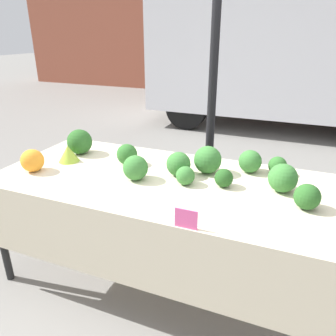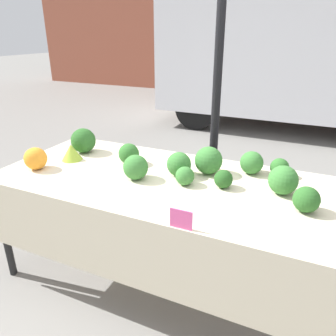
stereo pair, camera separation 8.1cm
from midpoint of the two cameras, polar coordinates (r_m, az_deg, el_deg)
The scene contains 18 objects.
ground_plane at distance 2.51m, azimuth -0.97°, elevation -18.49°, with size 40.00×40.00×0.00m, color gray.
tent_pole at distance 2.73m, azimuth 6.82°, elevation 11.92°, with size 0.07×0.07×2.30m.
parked_truck at distance 6.45m, azimuth 18.36°, elevation 17.71°, with size 4.64×2.16×2.25m.
market_table at distance 2.06m, azimuth -1.81°, elevation -4.80°, with size 2.24×0.99×0.78m.
orange_cauliflower at distance 2.37m, azimuth -23.45°, elevation 1.19°, with size 0.15×0.15×0.15m.
romanesco_head at distance 2.47m, azimuth -17.85°, elevation 2.41°, with size 0.15×0.15×0.12m.
broccoli_head_0 at distance 2.07m, azimuth -6.80°, elevation 0.03°, with size 0.16×0.16×0.16m.
broccoli_head_1 at distance 1.99m, azimuth 8.55°, elevation -1.74°, with size 0.11×0.11×0.11m.
broccoli_head_2 at distance 2.24m, azimuth 17.57°, elevation 0.40°, with size 0.12×0.12×0.12m.
broccoli_head_3 at distance 2.32m, azimuth -8.15°, elevation 2.37°, with size 0.15×0.15×0.15m.
broccoli_head_4 at distance 1.86m, azimuth 21.94°, elevation -4.67°, with size 0.14×0.14×0.14m.
broccoli_head_5 at distance 2.00m, azimuth 1.88°, elevation -1.34°, with size 0.12×0.12×0.12m.
broccoli_head_6 at distance 2.00m, azimuth 18.29°, elevation -1.68°, with size 0.17×0.17×0.17m.
broccoli_head_7 at distance 2.22m, azimuth 13.10°, elevation 1.13°, with size 0.15×0.15×0.15m.
broccoli_head_8 at distance 2.60m, azimuth -16.00°, elevation 4.41°, with size 0.19×0.19×0.19m.
broccoli_head_9 at distance 2.16m, azimuth 5.86°, elevation 1.43°, with size 0.18×0.18×0.18m.
broccoli_head_10 at distance 2.11m, azimuth 0.74°, elevation 0.70°, with size 0.16×0.16×0.16m.
price_sign at distance 1.57m, azimuth 1.67°, elevation -8.86°, with size 0.11×0.01×0.10m.
Camera 1 is at (0.71, -1.75, 1.66)m, focal length 35.00 mm.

